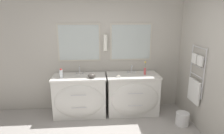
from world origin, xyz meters
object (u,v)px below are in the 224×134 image
object	(u,v)px
flower_vase	(145,69)
vanity_left	(80,96)
amenity_bowl	(92,76)
toiletry_bottle	(61,74)
waste_bin	(182,118)
vanity_right	(133,94)

from	to	relation	value
flower_vase	vanity_left	bearing A→B (deg)	-178.09
amenity_bowl	flower_vase	bearing A→B (deg)	7.74
vanity_left	flower_vase	size ratio (longest dim) A/B	3.84
toiletry_bottle	waste_bin	xyz separation A→B (m)	(2.39, -0.53, -0.83)
amenity_bowl	flower_vase	distance (m)	1.16
vanity_left	toiletry_bottle	distance (m)	0.63
vanity_left	toiletry_bottle	size ratio (longest dim) A/B	5.80
vanity_right	flower_vase	world-z (taller)	flower_vase
vanity_right	toiletry_bottle	world-z (taller)	toiletry_bottle
vanity_left	amenity_bowl	xyz separation A→B (m)	(0.26, -0.11, 0.48)
flower_vase	toiletry_bottle	bearing A→B (deg)	-176.51
vanity_right	amenity_bowl	xyz separation A→B (m)	(-0.88, -0.11, 0.48)
amenity_bowl	waste_bin	world-z (taller)	amenity_bowl
toiletry_bottle	waste_bin	world-z (taller)	toiletry_bottle
vanity_right	waste_bin	xyz separation A→B (m)	(0.90, -0.59, -0.31)
waste_bin	vanity_left	bearing A→B (deg)	163.95
toiletry_bottle	flower_vase	distance (m)	1.77
vanity_left	amenity_bowl	size ratio (longest dim) A/B	7.10
amenity_bowl	waste_bin	size ratio (longest dim) A/B	0.61
vanity_left	waste_bin	size ratio (longest dim) A/B	4.31
vanity_right	waste_bin	distance (m)	1.11
toiletry_bottle	amenity_bowl	size ratio (longest dim) A/B	1.22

